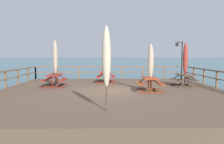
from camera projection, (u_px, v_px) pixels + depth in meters
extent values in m
plane|color=#2D5B6B|center=(112.00, 101.00, 12.44)|extent=(600.00, 600.00, 0.00)
cube|color=brown|center=(112.00, 96.00, 12.41)|extent=(13.27, 12.89, 0.61)
cube|color=brown|center=(111.00, 67.00, 18.59)|extent=(12.97, 0.09, 0.08)
cube|color=brown|center=(111.00, 72.00, 18.62)|extent=(12.97, 0.07, 0.06)
cube|color=brown|center=(36.00, 73.00, 18.53)|extent=(0.10, 0.10, 1.05)
cube|color=brown|center=(57.00, 73.00, 18.56)|extent=(0.10, 0.10, 1.05)
cube|color=brown|center=(79.00, 73.00, 18.59)|extent=(0.10, 0.10, 1.05)
cube|color=brown|center=(100.00, 73.00, 18.61)|extent=(0.10, 0.10, 1.05)
cube|color=brown|center=(122.00, 73.00, 18.64)|extent=(0.10, 0.10, 1.05)
cube|color=brown|center=(143.00, 73.00, 18.67)|extent=(0.10, 0.10, 1.05)
cube|color=brown|center=(164.00, 73.00, 18.70)|extent=(0.10, 0.10, 1.05)
cube|color=brown|center=(186.00, 73.00, 18.73)|extent=(0.10, 0.10, 1.05)
cube|color=brown|center=(6.00, 80.00, 13.15)|extent=(0.10, 0.10, 1.05)
cube|color=brown|center=(18.00, 77.00, 14.94)|extent=(0.10, 0.10, 1.05)
cube|color=brown|center=(28.00, 75.00, 16.74)|extent=(0.10, 0.10, 1.05)
cube|color=brown|center=(36.00, 73.00, 18.53)|extent=(0.10, 0.10, 1.05)
cube|color=brown|center=(217.00, 80.00, 13.35)|extent=(0.10, 0.10, 1.05)
cube|color=brown|center=(204.00, 77.00, 15.14)|extent=(0.10, 0.10, 1.05)
cube|color=brown|center=(194.00, 75.00, 16.93)|extent=(0.10, 0.10, 1.05)
cube|color=brown|center=(186.00, 73.00, 18.73)|extent=(0.10, 0.10, 1.05)
cube|color=maroon|center=(106.00, 73.00, 16.22)|extent=(0.81, 1.67, 0.05)
cube|color=maroon|center=(113.00, 76.00, 16.23)|extent=(0.33, 1.66, 0.04)
cube|color=maroon|center=(98.00, 76.00, 16.25)|extent=(0.33, 1.66, 0.04)
cube|color=maroon|center=(106.00, 83.00, 15.63)|extent=(1.40, 0.13, 0.06)
cylinder|color=maroon|center=(105.00, 78.00, 15.60)|extent=(0.07, 0.07, 0.74)
cylinder|color=maroon|center=(109.00, 75.00, 15.58)|extent=(0.63, 0.08, 0.37)
cylinder|color=maroon|center=(102.00, 75.00, 15.59)|extent=(0.63, 0.08, 0.37)
cube|color=maroon|center=(106.00, 81.00, 16.91)|extent=(1.40, 0.13, 0.06)
cylinder|color=maroon|center=(106.00, 77.00, 16.89)|extent=(0.07, 0.07, 0.74)
cylinder|color=maroon|center=(110.00, 74.00, 16.87)|extent=(0.63, 0.08, 0.37)
cylinder|color=maroon|center=(103.00, 74.00, 16.88)|extent=(0.63, 0.08, 0.37)
cube|color=#993819|center=(150.00, 78.00, 12.18)|extent=(0.82, 1.64, 0.05)
cube|color=#993819|center=(160.00, 83.00, 12.19)|extent=(0.34, 1.62, 0.04)
cube|color=#993819|center=(140.00, 83.00, 12.22)|extent=(0.34, 1.62, 0.04)
cube|color=maroon|center=(152.00, 92.00, 11.61)|extent=(1.40, 0.13, 0.06)
cylinder|color=maroon|center=(152.00, 86.00, 11.59)|extent=(0.07, 0.07, 0.74)
cylinder|color=maroon|center=(157.00, 82.00, 11.56)|extent=(0.63, 0.08, 0.37)
cylinder|color=maroon|center=(147.00, 82.00, 11.58)|extent=(0.63, 0.08, 0.37)
cube|color=maroon|center=(148.00, 89.00, 12.86)|extent=(1.40, 0.13, 0.06)
cylinder|color=maroon|center=(148.00, 83.00, 12.83)|extent=(0.07, 0.07, 0.74)
cylinder|color=maroon|center=(153.00, 80.00, 12.81)|extent=(0.63, 0.08, 0.37)
cylinder|color=maroon|center=(144.00, 80.00, 12.82)|extent=(0.63, 0.08, 0.37)
cube|color=maroon|center=(55.00, 75.00, 14.12)|extent=(0.84, 1.92, 0.05)
cube|color=maroon|center=(63.00, 80.00, 14.17)|extent=(0.36, 1.90, 0.04)
cube|color=maroon|center=(46.00, 80.00, 14.11)|extent=(0.36, 1.90, 0.04)
cube|color=maroon|center=(52.00, 87.00, 13.41)|extent=(1.40, 0.14, 0.06)
cylinder|color=maroon|center=(52.00, 82.00, 13.38)|extent=(0.07, 0.07, 0.74)
cylinder|color=maroon|center=(57.00, 79.00, 13.38)|extent=(0.63, 0.08, 0.37)
cylinder|color=maroon|center=(48.00, 79.00, 13.35)|extent=(0.63, 0.08, 0.37)
cube|color=maroon|center=(57.00, 84.00, 14.94)|extent=(1.40, 0.14, 0.06)
cylinder|color=maroon|center=(57.00, 79.00, 14.91)|extent=(0.07, 0.07, 0.74)
cylinder|color=maroon|center=(61.00, 76.00, 14.91)|extent=(0.63, 0.08, 0.37)
cylinder|color=maroon|center=(53.00, 76.00, 14.88)|extent=(0.63, 0.08, 0.37)
cube|color=brown|center=(185.00, 75.00, 14.19)|extent=(0.88, 1.66, 0.05)
cube|color=brown|center=(193.00, 79.00, 14.26)|extent=(0.40, 1.62, 0.04)
cube|color=brown|center=(176.00, 80.00, 14.16)|extent=(0.40, 1.62, 0.04)
cube|color=#432F1F|center=(189.00, 87.00, 13.62)|extent=(1.40, 0.18, 0.06)
cylinder|color=#432F1F|center=(189.00, 82.00, 13.60)|extent=(0.07, 0.07, 0.74)
cylinder|color=#432F1F|center=(193.00, 78.00, 13.61)|extent=(0.63, 0.10, 0.37)
cylinder|color=#432F1F|center=(185.00, 78.00, 13.56)|extent=(0.63, 0.10, 0.37)
cube|color=#432F1F|center=(181.00, 84.00, 14.86)|extent=(1.40, 0.18, 0.06)
cylinder|color=#432F1F|center=(181.00, 79.00, 14.84)|extent=(0.07, 0.07, 0.74)
cylinder|color=#432F1F|center=(185.00, 76.00, 14.84)|extent=(0.63, 0.10, 0.37)
cylinder|color=#432F1F|center=(177.00, 76.00, 14.80)|extent=(0.63, 0.10, 0.37)
cylinder|color=#4C3828|center=(106.00, 71.00, 7.79)|extent=(0.06, 0.06, 2.91)
ellipsoid|color=#CCB793|center=(106.00, 57.00, 7.75)|extent=(0.32, 0.32, 2.21)
cylinder|color=#7A6E58|center=(106.00, 61.00, 7.76)|extent=(0.21, 0.21, 0.05)
cone|color=#4C3828|center=(106.00, 28.00, 7.67)|extent=(0.10, 0.10, 0.14)
cylinder|color=#4C3828|center=(151.00, 69.00, 12.08)|extent=(0.06, 0.06, 2.52)
ellipsoid|color=tan|center=(151.00, 61.00, 12.05)|extent=(0.32, 0.32, 1.91)
cylinder|color=#71614F|center=(151.00, 64.00, 12.06)|extent=(0.21, 0.21, 0.05)
cone|color=#4C3828|center=(151.00, 45.00, 11.98)|extent=(0.10, 0.10, 0.14)
cylinder|color=#4C3828|center=(55.00, 65.00, 14.05)|extent=(0.06, 0.06, 2.85)
ellipsoid|color=tan|center=(55.00, 57.00, 14.01)|extent=(0.32, 0.32, 2.17)
cylinder|color=#685B4C|center=(55.00, 59.00, 14.02)|extent=(0.21, 0.21, 0.05)
cone|color=#4C3828|center=(55.00, 41.00, 13.93)|extent=(0.10, 0.10, 0.14)
cylinder|color=#4C3828|center=(185.00, 66.00, 14.16)|extent=(0.06, 0.06, 2.68)
ellipsoid|color=#A33328|center=(185.00, 58.00, 14.13)|extent=(0.32, 0.32, 2.04)
cylinder|color=maroon|center=(185.00, 61.00, 14.14)|extent=(0.21, 0.21, 0.05)
cone|color=#4C3828|center=(186.00, 44.00, 14.06)|extent=(0.10, 0.10, 0.14)
cylinder|color=black|center=(182.00, 60.00, 18.09)|extent=(0.09, 0.09, 3.20)
cylinder|color=black|center=(180.00, 42.00, 17.86)|extent=(0.53, 0.27, 0.06)
cube|color=black|center=(177.00, 44.00, 17.77)|extent=(0.20, 0.20, 0.28)
sphere|color=#F4E08C|center=(177.00, 44.00, 17.77)|extent=(0.14, 0.14, 0.14)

